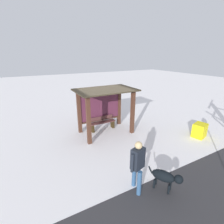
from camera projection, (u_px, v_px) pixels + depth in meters
The scene contains 6 objects.
ground_plane at pixel (106, 132), 9.33m from camera, with size 60.00×60.00×0.00m, color white.
bus_shelter at pixel (104, 102), 8.94m from camera, with size 3.07×1.99×2.44m.
bench_left_inside at pixel (103, 123), 9.57m from camera, with size 1.48×0.35×0.77m.
person_walking at pixel (138, 163), 5.05m from camera, with size 0.61×0.56×1.75m.
dog at pixel (166, 177), 5.21m from camera, with size 0.68×0.98×0.72m.
grit_bin at pixel (200, 130), 8.73m from camera, with size 0.70×0.56×0.73m, color yellow.
Camera 1 is at (-3.73, -7.58, 4.15)m, focal length 26.65 mm.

